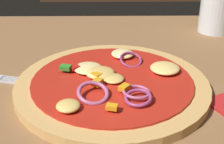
{
  "coord_description": "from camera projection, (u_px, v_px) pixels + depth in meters",
  "views": [
    {
      "loc": [
        -0.03,
        -0.41,
        0.29
      ],
      "look_at": [
        -0.03,
        0.04,
        0.06
      ],
      "focal_mm": 51.48,
      "sensor_mm": 36.0,
      "label": 1
    }
  ],
  "objects": [
    {
      "name": "beer_glass",
      "position": [
        216.0,
        10.0,
        0.71
      ],
      "size": [
        0.07,
        0.07,
        0.11
      ],
      "color": "silver",
      "rests_on": "dining_table"
    },
    {
      "name": "dining_table",
      "position": [
        130.0,
        108.0,
        0.49
      ],
      "size": [
        1.45,
        0.82,
        0.04
      ],
      "color": "brown",
      "rests_on": "ground"
    },
    {
      "name": "pizza",
      "position": [
        112.0,
        84.0,
        0.5
      ],
      "size": [
        0.3,
        0.3,
        0.03
      ],
      "color": "tan",
      "rests_on": "dining_table"
    }
  ]
}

